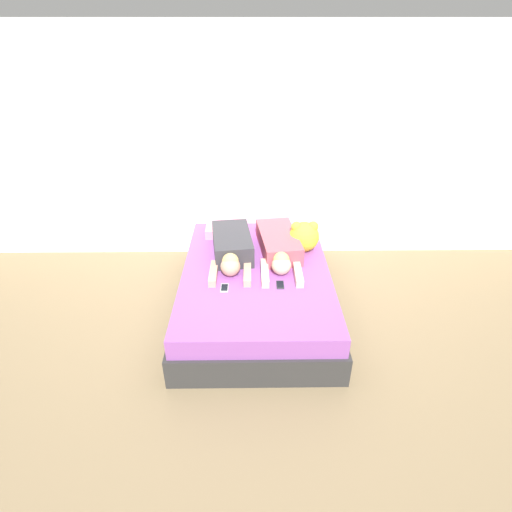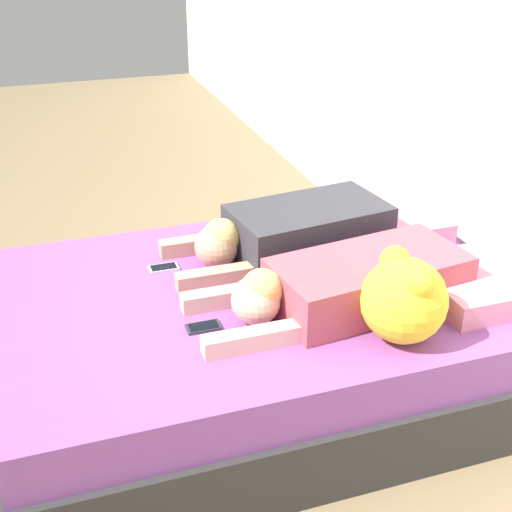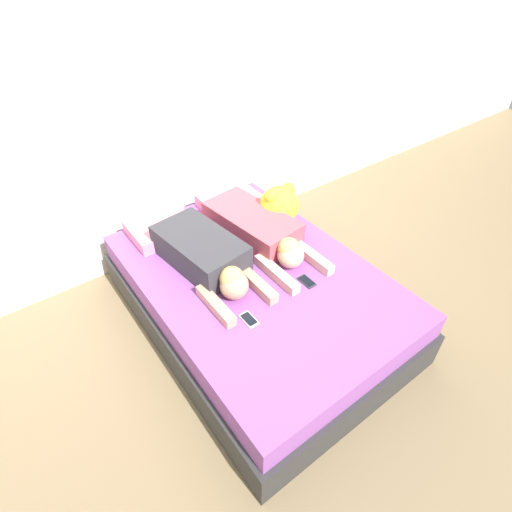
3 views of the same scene
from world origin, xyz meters
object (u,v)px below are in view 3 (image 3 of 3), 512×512
(plush_toy, at_px, (279,205))
(person_right, at_px, (260,230))
(pillow_head_left, at_px, (161,228))
(person_left, at_px, (207,256))
(pillow_head_right, at_px, (230,202))
(bed, at_px, (256,297))
(cell_phone_right, at_px, (307,281))
(cell_phone_left, at_px, (249,320))

(plush_toy, bearing_deg, person_right, -159.32)
(pillow_head_left, distance_m, person_left, 0.57)
(pillow_head_right, relative_size, plush_toy, 1.43)
(pillow_head_right, height_order, plush_toy, plush_toy)
(bed, xyz_separation_m, plush_toy, (0.51, 0.38, 0.41))
(pillow_head_left, xyz_separation_m, cell_phone_right, (0.54, -1.08, -0.05))
(pillow_head_left, height_order, cell_phone_left, pillow_head_left)
(pillow_head_left, bearing_deg, plush_toy, -26.91)
(person_left, height_order, person_right, person_left)
(pillow_head_left, height_order, person_left, person_left)
(plush_toy, bearing_deg, cell_phone_right, -113.55)
(person_left, xyz_separation_m, cell_phone_right, (0.46, -0.52, -0.10))
(person_left, distance_m, cell_phone_right, 0.70)
(pillow_head_left, relative_size, person_right, 0.42)
(bed, relative_size, person_left, 2.11)
(pillow_head_left, bearing_deg, cell_phone_left, -88.45)
(bed, distance_m, cell_phone_right, 0.43)
(pillow_head_left, relative_size, cell_phone_right, 3.69)
(bed, bearing_deg, cell_phone_right, -51.90)
(pillow_head_left, distance_m, person_right, 0.77)
(person_right, xyz_separation_m, plush_toy, (0.27, 0.10, 0.07))
(cell_phone_left, bearing_deg, bed, 47.88)
(pillow_head_right, relative_size, person_right, 0.42)
(bed, height_order, plush_toy, plush_toy)
(pillow_head_right, xyz_separation_m, plush_toy, (0.19, -0.42, 0.11))
(pillow_head_right, height_order, cell_phone_right, pillow_head_right)
(cell_phone_right, xyz_separation_m, plush_toy, (0.29, 0.66, 0.16))
(person_right, bearing_deg, bed, -130.54)
(pillow_head_left, distance_m, pillow_head_right, 0.64)
(pillow_head_right, distance_m, plush_toy, 0.47)
(bed, bearing_deg, cell_phone_left, -132.12)
(pillow_head_right, distance_m, cell_phone_right, 1.09)
(bed, distance_m, person_right, 0.50)
(person_left, relative_size, plush_toy, 3.05)
(bed, relative_size, cell_phone_right, 16.62)
(cell_phone_right, relative_size, plush_toy, 0.39)
(person_right, xyz_separation_m, cell_phone_left, (-0.53, -0.60, -0.09))
(bed, height_order, pillow_head_right, pillow_head_right)
(pillow_head_right, xyz_separation_m, person_left, (-0.56, -0.56, 0.06))
(bed, height_order, cell_phone_right, cell_phone_right)
(bed, distance_m, pillow_head_right, 0.91)
(cell_phone_left, bearing_deg, person_right, 48.61)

